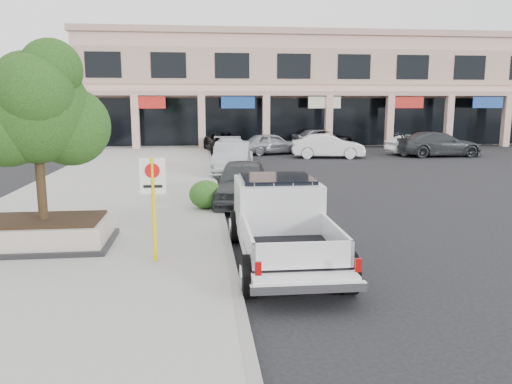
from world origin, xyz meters
TOP-DOWN VIEW (x-y plane):
  - ground at (0.00, 0.00)m, footprint 120.00×120.00m
  - sidewalk at (-5.50, 6.00)m, footprint 8.00×52.00m
  - curb at (-1.55, 6.00)m, footprint 0.20×52.00m
  - strip_mall at (8.00, 33.93)m, footprint 40.55×12.43m
  - planter at (-5.98, 0.41)m, footprint 3.20×2.20m
  - planter_tree at (-5.85, 0.56)m, footprint 2.90×2.55m
  - no_parking_sign at (-3.20, -1.12)m, footprint 0.55×0.09m
  - hedge at (-2.02, 4.37)m, footprint 1.10×0.99m
  - pickup_truck at (-0.35, -1.11)m, footprint 2.22×5.88m
  - curb_car_a at (-0.69, 5.66)m, footprint 2.51×4.89m
  - curb_car_b at (-0.57, 13.31)m, footprint 2.34×5.11m
  - curb_car_c at (-0.25, 18.72)m, footprint 2.31×5.14m
  - curb_car_d at (-0.39, 24.25)m, footprint 3.15×5.59m
  - lot_car_a at (2.81, 22.86)m, footprint 4.72×2.85m
  - lot_car_b at (6.20, 20.15)m, footprint 4.87×2.28m
  - lot_car_c at (13.89, 20.26)m, footprint 5.71×2.40m
  - lot_car_d at (7.88, 27.37)m, footprint 5.51×4.12m
  - lot_car_e at (7.50, 27.51)m, footprint 4.95×2.80m
  - lot_car_f at (12.81, 21.56)m, footprint 4.26×2.10m

SIDE VIEW (x-z plane):
  - ground at x=0.00m, z-range 0.00..0.00m
  - sidewalk at x=-5.50m, z-range 0.00..0.15m
  - curb at x=-1.55m, z-range 0.00..0.15m
  - planter at x=-5.98m, z-range 0.14..0.82m
  - hedge at x=-2.02m, z-range 0.15..1.08m
  - lot_car_f at x=12.81m, z-range 0.00..1.34m
  - lot_car_d at x=7.88m, z-range 0.00..1.39m
  - curb_car_c at x=-0.25m, z-range 0.00..1.46m
  - curb_car_d at x=-0.39m, z-range 0.00..1.48m
  - lot_car_a at x=2.81m, z-range 0.00..1.50m
  - lot_car_b at x=6.20m, z-range 0.00..1.54m
  - lot_car_e at x=7.50m, z-range 0.00..1.59m
  - curb_car_a at x=-0.69m, z-range 0.00..1.59m
  - curb_car_b at x=-0.57m, z-range 0.00..1.63m
  - lot_car_c at x=13.89m, z-range 0.00..1.65m
  - pickup_truck at x=-0.35m, z-range 0.00..1.84m
  - no_parking_sign at x=-3.20m, z-range 0.48..2.78m
  - planter_tree at x=-5.85m, z-range 1.41..5.41m
  - strip_mall at x=8.00m, z-range 0.00..9.50m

